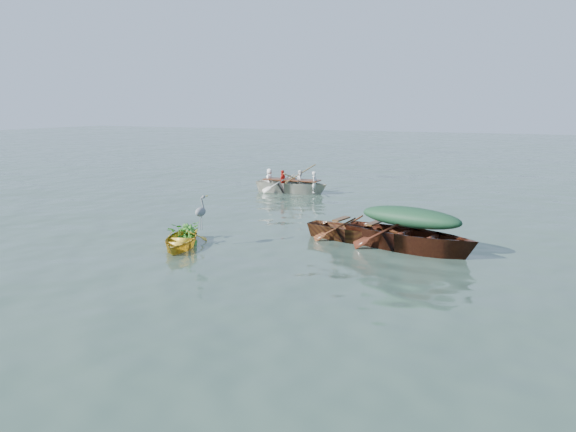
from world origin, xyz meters
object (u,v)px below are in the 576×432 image
Objects in this scene: green_tarp_boat at (409,250)px; open_wooden_boat at (357,241)px; yellow_dinghy at (181,247)px; heron at (201,217)px; rowed_boat at (292,193)px.

open_wooden_boat is at bearing 90.00° from green_tarp_boat.
open_wooden_boat is (4.06, 2.58, 0.00)m from yellow_dinghy.
yellow_dinghy is 0.98m from heron.
heron is at bearing 5.19° from yellow_dinghy.
green_tarp_boat is 5.46× the size of heron.
open_wooden_boat is 0.93× the size of rowed_boat.
yellow_dinghy is 0.65× the size of open_wooden_boat.
heron is (-3.58, -2.32, 0.81)m from open_wooden_boat.
heron is (1.77, -9.55, 0.81)m from rowed_boat.
heron is (0.49, 0.26, 0.81)m from yellow_dinghy.
heron is at bearing -172.68° from rowed_boat.
rowed_boat is 9.75m from heron.
rowed_boat is at bearing 77.62° from heron.
rowed_boat is (-6.89, 7.59, 0.00)m from green_tarp_boat.
open_wooden_boat is at bearing 9.52° from yellow_dinghy.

